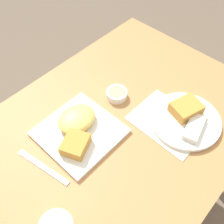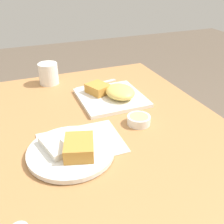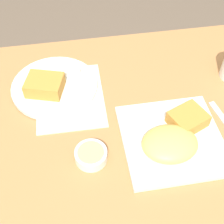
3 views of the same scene
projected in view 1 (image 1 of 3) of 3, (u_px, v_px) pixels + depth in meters
name	position (u px, v px, depth m)	size (l,w,h in m)	color
ground_plane	(120.00, 196.00, 1.53)	(8.00, 8.00, 0.00)	brown
dining_table	(123.00, 134.00, 1.00)	(0.99, 0.76, 0.76)	#B27A47
menu_card	(168.00, 122.00, 0.91)	(0.19, 0.25, 0.00)	beige
plate_square_near	(78.00, 129.00, 0.87)	(0.25, 0.25, 0.06)	white
plate_oval_far	(186.00, 118.00, 0.90)	(0.25, 0.25, 0.05)	white
sauce_ramekin	(117.00, 94.00, 0.97)	(0.08, 0.08, 0.03)	white
butter_knife	(43.00, 167.00, 0.81)	(0.05, 0.20, 0.00)	silver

